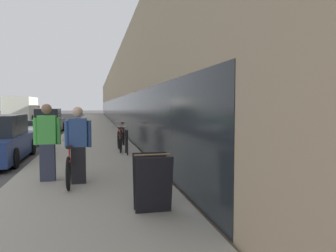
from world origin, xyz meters
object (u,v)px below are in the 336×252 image
at_px(person_rider, 78,145).
at_px(vintage_roadster_curbside, 30,134).
at_px(cruiser_bike_nearest, 120,141).
at_px(sandwich_board_sign, 152,182).
at_px(parked_sedan_far, 48,122).
at_px(tandem_bicycle, 72,164).
at_px(moving_truck, 22,110).
at_px(bike_rack_hoop, 127,139).
at_px(cruiser_bike_middle, 122,134).
at_px(person_bystander, 47,142).

xyz_separation_m(person_rider, vintage_roadster_curbside, (-2.69, 9.50, -0.51)).
bearing_deg(cruiser_bike_nearest, sandwich_board_sign, -89.92).
height_order(sandwich_board_sign, parked_sedan_far, parked_sedan_far).
distance_m(tandem_bicycle, person_rider, 0.57).
bearing_deg(sandwich_board_sign, moving_truck, 104.76).
xyz_separation_m(bike_rack_hoop, sandwich_board_sign, (-0.16, -6.06, -0.06)).
xyz_separation_m(cruiser_bike_middle, sandwich_board_sign, (-0.26, -9.17, 0.06)).
xyz_separation_m(cruiser_bike_nearest, vintage_roadster_curbside, (-3.90, 4.68, -0.07)).
relative_size(bike_rack_hoop, sandwich_board_sign, 0.94).
bearing_deg(parked_sedan_far, tandem_bicycle, -80.72).
bearing_deg(tandem_bicycle, person_rider, -62.11).
relative_size(person_bystander, sandwich_board_sign, 1.87).
height_order(cruiser_bike_nearest, parked_sedan_far, parked_sedan_far).
bearing_deg(tandem_bicycle, parked_sedan_far, 99.28).
bearing_deg(moving_truck, vintage_roadster_curbside, -77.62).
distance_m(person_rider, person_bystander, 0.78).
relative_size(person_rider, moving_truck, 0.24).
bearing_deg(person_rider, tandem_bicycle, 117.89).
xyz_separation_m(sandwich_board_sign, parked_sedan_far, (-3.90, 17.86, 0.10)).
relative_size(tandem_bicycle, cruiser_bike_nearest, 1.47).
height_order(cruiser_bike_middle, sandwich_board_sign, cruiser_bike_middle).
distance_m(person_rider, cruiser_bike_middle, 7.20).
bearing_deg(sandwich_board_sign, bike_rack_hoop, 88.46).
height_order(person_bystander, sandwich_board_sign, person_bystander).
distance_m(cruiser_bike_middle, sandwich_board_sign, 9.17).
relative_size(person_rider, sandwich_board_sign, 1.80).
relative_size(tandem_bicycle, cruiser_bike_middle, 1.30).
bearing_deg(cruiser_bike_nearest, parked_sedan_far, 109.62).
relative_size(vintage_roadster_curbside, moving_truck, 0.66).
bearing_deg(person_rider, bike_rack_hoop, 70.65).
height_order(person_bystander, parked_sedan_far, person_bystander).
height_order(person_bystander, cruiser_bike_nearest, person_bystander).
relative_size(person_bystander, parked_sedan_far, 0.40).
relative_size(tandem_bicycle, person_bystander, 1.46).
distance_m(cruiser_bike_nearest, cruiser_bike_middle, 2.24).
bearing_deg(cruiser_bike_nearest, vintage_roadster_curbside, 129.79).
xyz_separation_m(tandem_bicycle, cruiser_bike_middle, (1.65, 6.72, 0.03)).
bearing_deg(bike_rack_hoop, tandem_bicycle, -113.12).
bearing_deg(bike_rack_hoop, moving_truck, 108.50).
height_order(bike_rack_hoop, moving_truck, moving_truck).
height_order(person_bystander, moving_truck, moving_truck).
height_order(tandem_bicycle, parked_sedan_far, parked_sedan_far).
relative_size(cruiser_bike_middle, moving_truck, 0.28).
relative_size(person_bystander, cruiser_bike_middle, 0.89).
bearing_deg(parked_sedan_far, cruiser_bike_nearest, -70.38).
distance_m(tandem_bicycle, moving_truck, 29.14).
xyz_separation_m(cruiser_bike_nearest, cruiser_bike_middle, (0.27, 2.22, 0.02)).
height_order(parked_sedan_far, moving_truck, moving_truck).
bearing_deg(sandwich_board_sign, cruiser_bike_middle, 88.35).
distance_m(tandem_bicycle, parked_sedan_far, 15.63).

